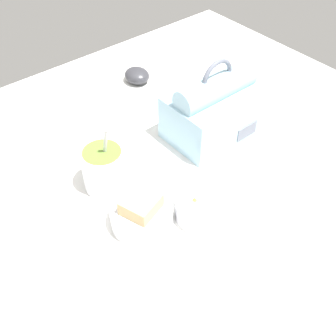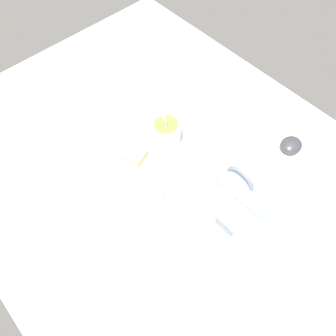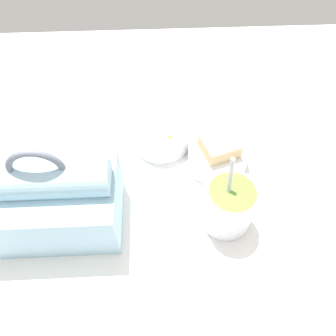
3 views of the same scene
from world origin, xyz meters
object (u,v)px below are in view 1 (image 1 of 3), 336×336
at_px(bento_bowl_snacks, 206,207).
at_px(computer_mouse, 137,75).
at_px(lunch_bag, 214,109).
at_px(bento_bowl_sandwich, 142,214).
at_px(keyboard, 57,113).
at_px(soup_cup, 104,168).

height_order(bento_bowl_snacks, computer_mouse, bento_bowl_snacks).
relative_size(lunch_bag, bento_bowl_sandwich, 1.80).
height_order(lunch_bag, bento_bowl_sandwich, lunch_bag).
relative_size(keyboard, bento_bowl_snacks, 3.08).
relative_size(lunch_bag, soup_cup, 1.36).
distance_m(lunch_bag, bento_bowl_snacks, 0.25).
xyz_separation_m(keyboard, bento_bowl_snacks, (0.07, -0.46, 0.01)).
bearing_deg(bento_bowl_snacks, lunch_bag, 43.01).
xyz_separation_m(keyboard, soup_cup, (-0.04, -0.27, 0.04)).
relative_size(bento_bowl_sandwich, computer_mouse, 1.61).
height_order(bento_bowl_sandwich, bento_bowl_snacks, bento_bowl_sandwich).
bearing_deg(bento_bowl_sandwich, keyboard, 84.20).
bearing_deg(bento_bowl_sandwich, computer_mouse, 54.46).
xyz_separation_m(lunch_bag, computer_mouse, (-0.01, 0.29, -0.05)).
distance_m(bento_bowl_sandwich, computer_mouse, 0.49).
xyz_separation_m(lunch_bag, bento_bowl_sandwich, (-0.29, -0.11, -0.04)).
xyz_separation_m(keyboard, bento_bowl_sandwich, (-0.04, -0.40, 0.02)).
relative_size(lunch_bag, computer_mouse, 2.90).
height_order(soup_cup, computer_mouse, soup_cup).
xyz_separation_m(soup_cup, bento_bowl_snacks, (0.10, -0.19, -0.03)).
height_order(lunch_bag, soup_cup, lunch_bag).
height_order(lunch_bag, computer_mouse, lunch_bag).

